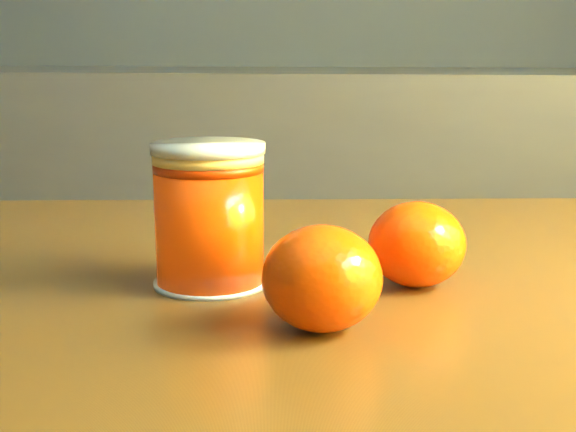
# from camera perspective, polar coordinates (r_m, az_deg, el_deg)

# --- Properties ---
(kitchen_counter) EXTENTS (3.15, 0.60, 0.90)m
(kitchen_counter) POSITION_cam_1_polar(r_m,az_deg,el_deg) (2.09, -16.21, -2.43)
(kitchen_counter) COLOR #494A4E
(kitchen_counter) RESTS_ON ground
(table) EXTENTS (1.15, 0.90, 0.77)m
(table) POSITION_cam_1_polar(r_m,az_deg,el_deg) (0.63, 11.46, -13.79)
(table) COLOR brown
(table) RESTS_ON ground
(juice_glass) EXTENTS (0.08, 0.08, 0.10)m
(juice_glass) POSITION_cam_1_polar(r_m,az_deg,el_deg) (0.59, -5.61, 0.01)
(juice_glass) COLOR #E13A04
(juice_glass) RESTS_ON table
(orange_front) EXTENTS (0.09, 0.09, 0.07)m
(orange_front) POSITION_cam_1_polar(r_m,az_deg,el_deg) (0.50, 2.43, -4.44)
(orange_front) COLOR #FF4805
(orange_front) RESTS_ON table
(orange_back) EXTENTS (0.08, 0.08, 0.06)m
(orange_back) POSITION_cam_1_polar(r_m,az_deg,el_deg) (0.60, 9.14, -2.00)
(orange_back) COLOR #FF4805
(orange_back) RESTS_ON table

